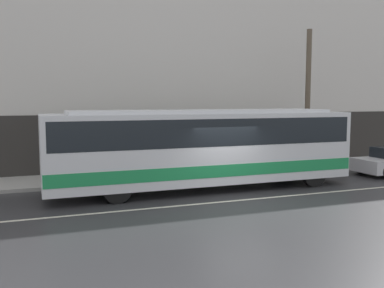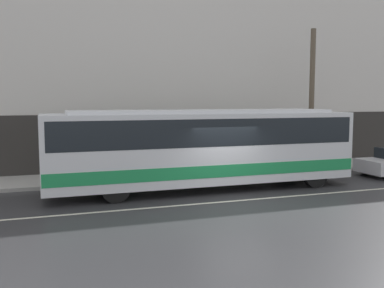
# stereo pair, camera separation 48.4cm
# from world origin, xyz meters

# --- Properties ---
(ground_plane) EXTENTS (60.00, 60.00, 0.00)m
(ground_plane) POSITION_xyz_m (0.00, 0.00, 0.00)
(ground_plane) COLOR #2D2D30
(sidewalk) EXTENTS (60.00, 2.95, 0.14)m
(sidewalk) POSITION_xyz_m (0.00, 5.47, 0.07)
(sidewalk) COLOR #A09E99
(sidewalk) RESTS_ON ground_plane
(building_facade) EXTENTS (60.00, 0.35, 12.85)m
(building_facade) POSITION_xyz_m (0.00, 7.09, 6.21)
(building_facade) COLOR silver
(building_facade) RESTS_ON ground_plane
(lane_stripe) EXTENTS (54.00, 0.14, 0.01)m
(lane_stripe) POSITION_xyz_m (0.00, 0.00, 0.00)
(lane_stripe) COLOR beige
(lane_stripe) RESTS_ON ground_plane
(transit_bus) EXTENTS (11.93, 2.52, 3.09)m
(transit_bus) POSITION_xyz_m (-0.38, 2.18, 1.75)
(transit_bus) COLOR silver
(transit_bus) RESTS_ON ground_plane
(utility_pole_near) EXTENTS (0.25, 0.25, 6.76)m
(utility_pole_near) POSITION_xyz_m (6.25, 4.83, 3.52)
(utility_pole_near) COLOR brown
(utility_pole_near) RESTS_ON sidewalk
(pedestrian_waiting) EXTENTS (0.36, 0.36, 1.73)m
(pedestrian_waiting) POSITION_xyz_m (-2.88, 4.51, 0.95)
(pedestrian_waiting) COLOR #1E5933
(pedestrian_waiting) RESTS_ON sidewalk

